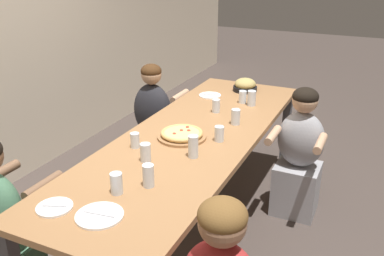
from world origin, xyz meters
TOP-DOWN VIEW (x-y plane):
  - ground_plane at (0.00, 0.00)m, footprint 18.00×18.00m
  - dining_table at (0.00, 0.00)m, footprint 2.79×0.89m
  - pizza_board_main at (-0.08, 0.04)m, footprint 0.34×0.34m
  - skillet_bowl at (1.13, -0.01)m, footprint 0.32×0.22m
  - empty_plate_a at (0.85, 0.22)m, footprint 0.20×0.20m
  - empty_plate_b at (-1.14, 0.23)m, footprint 0.18×0.18m
  - empty_plate_c at (-1.11, -0.02)m, footprint 0.24×0.24m
  - drinking_glass_a at (0.77, -0.19)m, footprint 0.07×0.07m
  - drinking_glass_b at (-0.35, 0.25)m, footprint 0.06×0.06m
  - drinking_glass_c at (-0.32, -0.16)m, footprint 0.06×0.06m
  - drinking_glass_d at (0.49, 0.02)m, footprint 0.06×0.06m
  - drinking_glass_e at (0.80, -0.10)m, footprint 0.06×0.06m
  - drinking_glass_f at (-0.02, -0.21)m, footprint 0.07×0.07m
  - drinking_glass_g at (-0.89, 0.03)m, footprint 0.07×0.07m
  - drinking_glass_h at (-0.50, 0.08)m, footprint 0.07×0.07m
  - drinking_glass_i at (0.32, -0.21)m, footprint 0.07×0.07m
  - drinking_glass_j at (-0.75, -0.09)m, footprint 0.06×0.06m
  - diner_near_midright at (0.56, -0.66)m, footprint 0.51×0.40m
  - diner_far_midright at (0.59, 0.66)m, footprint 0.51×0.40m
  - diner_far_left at (-1.15, 0.66)m, footprint 0.51×0.40m

SIDE VIEW (x-z plane):
  - ground_plane at x=0.00m, z-range 0.00..0.00m
  - diner_near_midright at x=0.56m, z-range -0.05..1.02m
  - diner_far_midright at x=0.59m, z-range -0.05..1.04m
  - diner_far_left at x=-1.15m, z-range -0.04..1.05m
  - dining_table at x=0.00m, z-range 0.32..1.11m
  - empty_plate_c at x=-1.11m, z-range 0.79..0.80m
  - empty_plate_a at x=0.85m, z-range 0.79..0.80m
  - empty_plate_b at x=-1.14m, z-range 0.79..0.81m
  - pizza_board_main at x=-0.08m, z-range 0.79..0.84m
  - drinking_glass_b at x=-0.35m, z-range 0.78..0.88m
  - drinking_glass_e at x=0.80m, z-range 0.78..0.89m
  - skillet_bowl at x=1.13m, z-range 0.78..0.90m
  - drinking_glass_i at x=0.32m, z-range 0.78..0.90m
  - drinking_glass_f at x=-0.02m, z-range 0.79..0.90m
  - drinking_glass_d at x=0.49m, z-range 0.79..0.90m
  - drinking_glass_a at x=0.77m, z-range 0.78..0.91m
  - drinking_glass_h at x=-0.50m, z-range 0.79..0.91m
  - drinking_glass_g at x=-0.89m, z-range 0.79..0.91m
  - drinking_glass_j at x=-0.75m, z-range 0.78..0.92m
  - drinking_glass_c at x=-0.32m, z-range 0.78..0.93m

